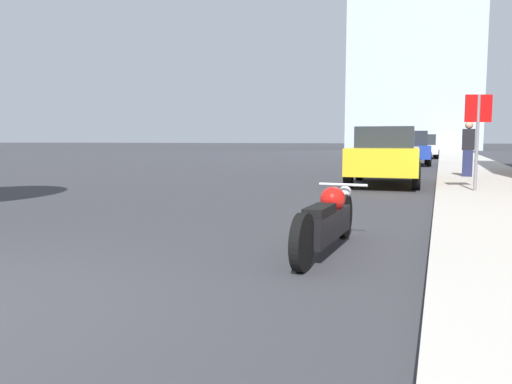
{
  "coord_description": "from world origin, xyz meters",
  "views": [
    {
      "loc": [
        3.68,
        -2.14,
        1.27
      ],
      "look_at": [
        1.14,
        4.75,
        0.51
      ],
      "focal_mm": 35.0,
      "sensor_mm": 36.0,
      "label": 1
    }
  ],
  "objects": [
    {
      "name": "sidewalk",
      "position": [
        5.06,
        40.0,
        0.07
      ],
      "size": [
        2.89,
        240.0,
        0.15
      ],
      "color": "#B2ADA3",
      "rests_on": "ground_plane"
    },
    {
      "name": "pedestrian",
      "position": [
        4.49,
        14.59,
        1.03
      ],
      "size": [
        0.36,
        0.24,
        1.7
      ],
      "color": "#1E2347",
      "rests_on": "sidewalk"
    },
    {
      "name": "stop_sign",
      "position": [
        4.44,
        9.93,
        1.6
      ],
      "size": [
        0.57,
        0.26,
        2.12
      ],
      "color": "slate",
      "rests_on": "sidewalk"
    },
    {
      "name": "motorcycle",
      "position": [
        2.5,
        3.43,
        0.36
      ],
      "size": [
        0.62,
        2.42,
        0.73
      ],
      "rotation": [
        0.0,
        0.0,
        -0.04
      ],
      "color": "black",
      "rests_on": "ground_plane"
    },
    {
      "name": "parked_car_blue",
      "position": [
        2.28,
        24.48,
        0.87
      ],
      "size": [
        2.08,
        4.13,
        1.73
      ],
      "rotation": [
        0.0,
        0.0,
        0.07
      ],
      "color": "#1E3899",
      "rests_on": "ground_plane"
    },
    {
      "name": "parked_car_silver",
      "position": [
        2.62,
        34.89,
        0.82
      ],
      "size": [
        1.98,
        4.16,
        1.67
      ],
      "rotation": [
        0.0,
        0.0,
        0.06
      ],
      "color": "#BCBCC1",
      "rests_on": "ground_plane"
    },
    {
      "name": "parked_car_yellow",
      "position": [
        2.21,
        12.55,
        0.84
      ],
      "size": [
        2.08,
        4.58,
        1.64
      ],
      "rotation": [
        0.0,
        0.0,
        0.04
      ],
      "color": "gold",
      "rests_on": "ground_plane"
    }
  ]
}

